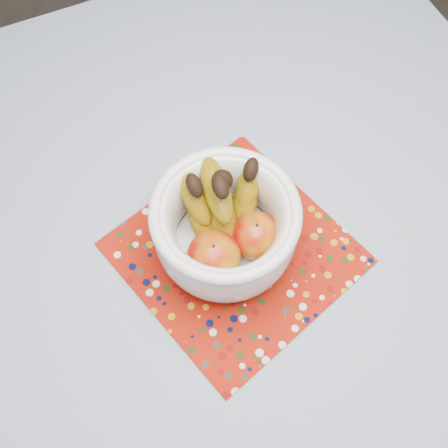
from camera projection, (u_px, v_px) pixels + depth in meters
name	position (u px, v px, depth m)	size (l,w,h in m)	color
table	(235.00, 231.00, 1.07)	(1.20, 1.20, 0.75)	brown
tablecloth	(236.00, 213.00, 1.00)	(1.32, 1.32, 0.01)	slate
placemat	(235.00, 252.00, 0.96)	(0.37, 0.37, 0.00)	maroon
fruit_bowl	(226.00, 221.00, 0.89)	(0.28, 0.26, 0.20)	white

